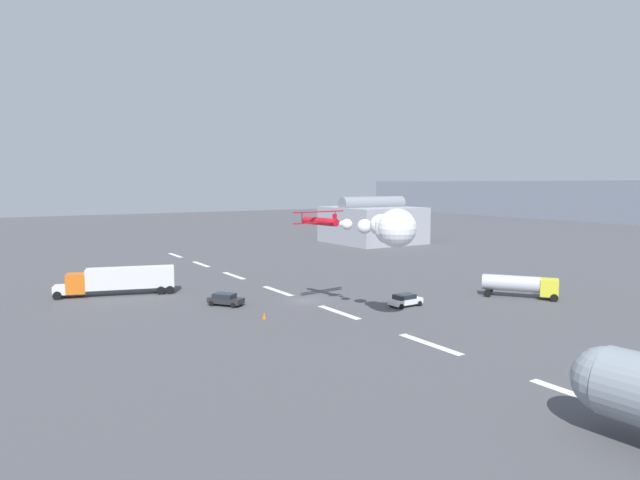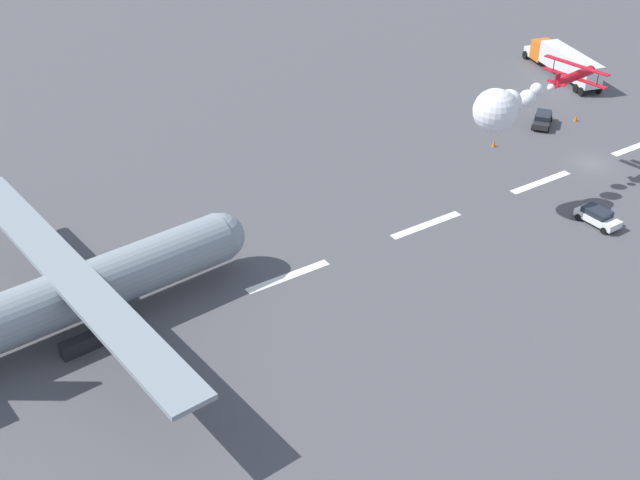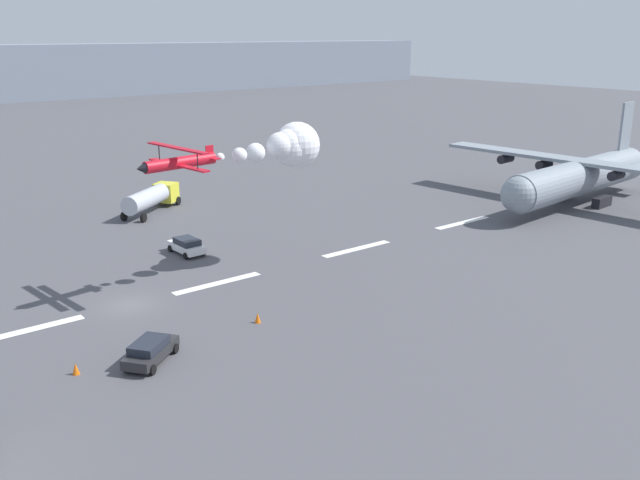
{
  "view_description": "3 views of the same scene",
  "coord_description": "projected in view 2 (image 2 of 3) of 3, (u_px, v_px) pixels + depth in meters",
  "views": [
    {
      "loc": [
        60.27,
        -35.84,
        15.05
      ],
      "look_at": [
        4.58,
        -0.66,
        8.3
      ],
      "focal_mm": 31.06,
      "sensor_mm": 36.0,
      "label": 1
    },
    {
      "loc": [
        67.54,
        49.12,
        40.03
      ],
      "look_at": [
        34.92,
        0.0,
        2.54
      ],
      "focal_mm": 45.88,
      "sensor_mm": 36.0,
      "label": 2
    },
    {
      "loc": [
        -18.84,
        -47.43,
        20.01
      ],
      "look_at": [
        15.76,
        -3.39,
        3.03
      ],
      "focal_mm": 38.81,
      "sensor_mm": 36.0,
      "label": 3
    }
  ],
  "objects": [
    {
      "name": "runway_stripe_5",
      "position": [
        426.0,
        225.0,
        76.84
      ],
      "size": [
        8.0,
        0.9,
        0.01
      ],
      "primitive_type": "cube",
      "color": "white",
      "rests_on": "ground"
    },
    {
      "name": "traffic_cone_far",
      "position": [
        494.0,
        144.0,
        90.81
      ],
      "size": [
        0.44,
        0.44,
        0.75
      ],
      "primitive_type": "cone",
      "color": "orange",
      "rests_on": "ground"
    },
    {
      "name": "semi_truck_orange",
      "position": [
        564.0,
        61.0,
        107.77
      ],
      "size": [
        7.01,
        15.43,
        3.7
      ],
      "color": "silver",
      "rests_on": "ground"
    },
    {
      "name": "traffic_cone_near",
      "position": [
        576.0,
        118.0,
        96.65
      ],
      "size": [
        0.44,
        0.44,
        0.75
      ],
      "primitive_type": "cone",
      "color": "orange",
      "rests_on": "ground"
    },
    {
      "name": "cargo_transport_plane",
      "position": [
        88.0,
        287.0,
        62.51
      ],
      "size": [
        28.62,
        36.22,
        11.41
      ],
      "color": "gray",
      "rests_on": "ground"
    },
    {
      "name": "runway_stripe_4",
      "position": [
        541.0,
        182.0,
        83.98
      ],
      "size": [
        8.0,
        0.9,
        0.01
      ],
      "primitive_type": "cube",
      "color": "white",
      "rests_on": "ground"
    },
    {
      "name": "airport_staff_sedan",
      "position": [
        598.0,
        216.0,
        76.61
      ],
      "size": [
        2.1,
        4.29,
        1.52
      ],
      "color": "white",
      "rests_on": "ground"
    },
    {
      "name": "runway_stripe_6",
      "position": [
        288.0,
        276.0,
        69.71
      ],
      "size": [
        8.0,
        0.9,
        0.01
      ],
      "primitive_type": "cube",
      "color": "white",
      "rests_on": "ground"
    },
    {
      "name": "stunt_biplane_red",
      "position": [
        504.0,
        106.0,
        74.23
      ],
      "size": [
        17.86,
        7.37,
        4.01
      ],
      "color": "red"
    },
    {
      "name": "runway_stripe_3",
      "position": [
        637.0,
        146.0,
        91.11
      ],
      "size": [
        8.0,
        0.9,
        0.01
      ],
      "primitive_type": "cube",
      "color": "white",
      "rests_on": "ground"
    },
    {
      "name": "followme_car_yellow",
      "position": [
        543.0,
        119.0,
        95.34
      ],
      "size": [
        4.57,
        4.05,
        1.52
      ],
      "color": "#262628",
      "rests_on": "ground"
    },
    {
      "name": "ground_plane",
      "position": [
        591.0,
        163.0,
        87.54
      ],
      "size": [
        440.0,
        440.0,
        0.0
      ],
      "primitive_type": "plane",
      "color": "#4C4C51",
      "rests_on": "ground"
    }
  ]
}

